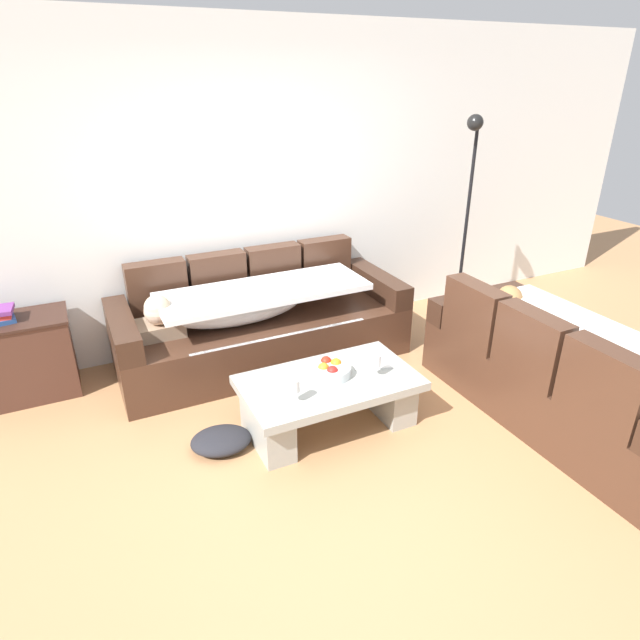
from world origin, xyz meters
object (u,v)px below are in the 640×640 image
Objects in this scene: wine_glass_near_left at (294,387)px; wine_glass_near_right at (376,361)px; open_magazine at (372,361)px; book_stack_on_cabinet at (2,314)px; couch_along_wall at (257,324)px; side_cabinet at (23,358)px; fruit_bowl at (330,370)px; floor_lamp at (467,209)px; crumpled_garment at (221,440)px; couch_near_window at (559,373)px; coffee_table at (329,397)px.

wine_glass_near_left is 0.63m from wine_glass_near_right.
open_magazine is 1.19× the size of book_stack_on_cabinet.
couch_along_wall reaches higher than side_cabinet.
book_stack_on_cabinet is (-1.99, 1.32, 0.27)m from fruit_bowl.
floor_lamp is (1.68, 1.20, 0.62)m from wine_glass_near_right.
couch_along_wall is 8.60× the size of fruit_bowl.
couch_near_window is at bearing -16.04° from crumpled_garment.
wine_glass_near_right is at bearing -71.68° from couch_along_wall.
fruit_bowl is 0.14× the size of floor_lamp.
couch_along_wall reaches higher than book_stack_on_cabinet.
wine_glass_near_left reaches higher than coffee_table.
couch_near_window is at bearing -29.47° from side_cabinet.
wine_glass_near_right reaches higher than fruit_bowl.
couch_near_window is at bearing -9.33° from open_magazine.
couch_near_window is 8.61× the size of book_stack_on_cabinet.
floor_lamp is at bearing 20.18° from crumpled_garment.
couch_near_window reaches higher than fruit_bowl.
side_cabinet reaches higher than wine_glass_near_left.
couch_along_wall is 1.33m from wine_glass_near_left.
crumpled_garment is at bearing -46.92° from book_stack_on_cabinet.
floor_lamp reaches higher than couch_along_wall.
open_magazine is at bearing 66.35° from wine_glass_near_right.
book_stack_on_cabinet reaches higher than crumpled_garment.
book_stack_on_cabinet is at bearing 173.02° from couch_along_wall.
wine_glass_near_left reaches higher than open_magazine.
couch_near_window is 4.01m from book_stack_on_cabinet.
fruit_bowl is 1.69× the size of wine_glass_near_right.
crumpled_garment is at bearing 150.63° from wine_glass_near_left.
wine_glass_near_left is 0.09× the size of floor_lamp.
book_stack_on_cabinet is (-2.34, 1.29, 0.31)m from open_magazine.
side_cabinet is at bearing 172.81° from couch_along_wall.
wine_glass_near_left is at bearing -29.37° from crumpled_garment.
side_cabinet is at bearing 145.63° from fruit_bowl.
wine_glass_near_left is at bearing -141.41° from open_magazine.
wine_glass_near_left is 0.66m from crumpled_garment.
side_cabinet reaches higher than crumpled_garment.
book_stack_on_cabinet reaches higher than open_magazine.
floor_lamp is (1.60, 1.01, 0.73)m from open_magazine.
open_magazine is (-1.16, 0.65, 0.05)m from couch_near_window.
couch_along_wall is 1.17m from open_magazine.
side_cabinet is (-1.89, 1.37, 0.08)m from coffee_table.
fruit_bowl is 1.00× the size of open_magazine.
couch_near_window reaches higher than open_magazine.
wine_glass_near_right is at bearing -93.57° from open_magazine.
coffee_table is 2.43m from floor_lamp.
coffee_table is 2.34m from side_cabinet.
wine_glass_near_left is 0.75m from open_magazine.
book_stack_on_cabinet is at bearing 133.08° from crumpled_garment.
open_magazine reaches higher than coffee_table.
crumpled_garment is at bearing -159.82° from floor_lamp.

